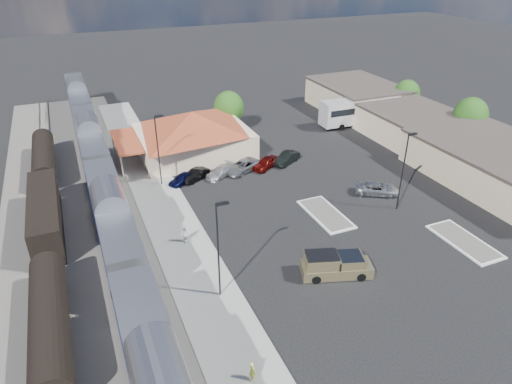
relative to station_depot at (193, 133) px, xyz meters
name	(u,v)px	position (x,y,z in m)	size (l,w,h in m)	color
ground	(302,232)	(4.56, -24.00, -3.13)	(280.00, 280.00, 0.00)	black
railbed	(82,236)	(-16.44, -16.00, -3.07)	(16.00, 100.00, 0.12)	#4C4944
platform	(174,227)	(-7.44, -18.00, -3.04)	(5.50, 92.00, 0.18)	gray
passenger_train	(113,224)	(-13.44, -19.71, -0.26)	(3.00, 104.00, 5.55)	silver
freight_cars	(46,216)	(-19.44, -13.87, -1.21)	(2.80, 46.00, 4.00)	black
station_depot	(193,133)	(0.00, 0.00, 0.00)	(18.35, 12.24, 6.20)	beige
buildings_east	(425,129)	(32.56, -9.72, -0.86)	(14.40, 51.40, 4.80)	#C6B28C
traffic_island_south	(326,214)	(8.56, -22.00, -3.03)	(3.30, 7.50, 0.21)	silver
traffic_island_north	(464,241)	(18.56, -32.00, -3.03)	(3.30, 7.50, 0.21)	silver
lamp_plat_s	(219,243)	(-6.34, -30.00, 2.21)	(1.08, 0.25, 9.00)	black
lamp_plat_n	(158,145)	(-6.34, -8.00, 2.21)	(1.08, 0.25, 9.00)	black
lamp_lot	(404,166)	(16.66, -24.00, 2.21)	(1.08, 0.25, 9.00)	black
tree_east_b	(470,116)	(38.56, -12.00, 1.09)	(4.94, 4.94, 6.96)	#382314
tree_east_c	(407,94)	(38.56, 2.00, 0.63)	(4.41, 4.41, 6.21)	#382314
tree_depot	(229,108)	(7.56, 6.00, 0.89)	(4.71, 4.71, 6.63)	#382314
pickup_truck	(336,265)	(4.03, -31.36, -2.11)	(6.66, 4.10, 2.16)	#94885B
suv	(377,189)	(16.63, -20.23, -2.41)	(2.39, 5.18, 1.44)	#AFB3B7
coach_bus	(360,110)	(28.56, 1.10, -0.61)	(13.72, 3.29, 4.38)	silver
person_a	(252,371)	(-7.26, -38.95, -2.17)	(0.57, 0.37, 1.57)	#D0D442
person_b	(184,235)	(-7.15, -21.33, -2.07)	(0.85, 0.67, 1.76)	silver
parked_car_a	(182,179)	(-3.94, -8.45, -2.47)	(1.55, 3.85, 1.31)	#0C103D
parked_car_b	(195,175)	(-2.17, -8.15, -2.45)	(1.43, 4.11, 1.35)	black
parked_car_c	(220,172)	(1.03, -8.45, -2.47)	(1.84, 4.53, 1.31)	silver
parked_car_d	(243,166)	(4.23, -8.15, -2.40)	(2.44, 5.29, 1.47)	gray
parked_car_e	(266,163)	(7.43, -8.45, -2.38)	(1.77, 4.40, 1.50)	maroon
parked_car_f	(287,158)	(10.63, -8.15, -2.38)	(1.59, 4.56, 1.50)	black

